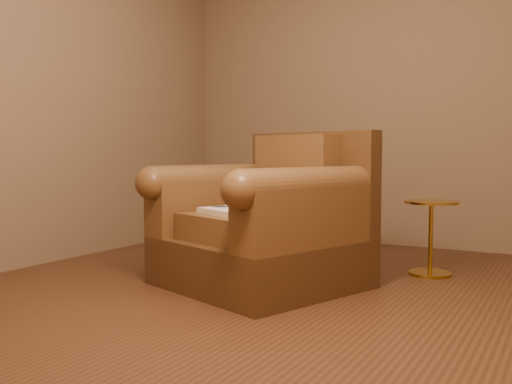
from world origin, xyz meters
The scene contains 6 objects.
floor centered at (0.00, 0.00, 0.00)m, with size 4.00×4.00×0.00m, color #52311C.
room centered at (0.00, 0.00, 1.71)m, with size 4.02×4.02×2.71m.
armchair centered at (-0.20, 0.05, 0.38)m, with size 1.38×1.34×0.98m.
teddy_bear centered at (-0.13, 0.12, 0.57)m, with size 0.20×0.23×0.27m.
guidebook centered at (-0.28, -0.20, 0.49)m, with size 0.53×0.44×0.04m.
side_table centered at (0.66, 0.85, 0.28)m, with size 0.37×0.37×0.51m.
Camera 1 is at (1.52, -3.13, 0.85)m, focal length 40.00 mm.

